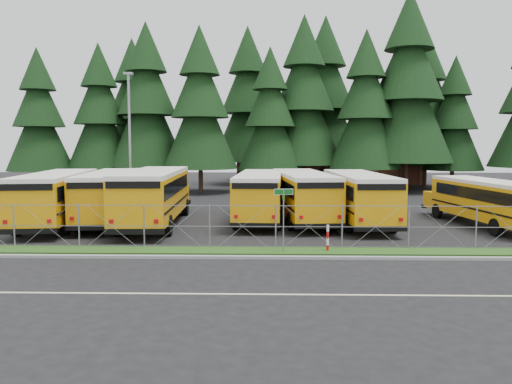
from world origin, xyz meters
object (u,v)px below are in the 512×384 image
bus_4 (260,197)px  bus_6 (357,198)px  bus_2 (155,198)px  bus_1 (113,197)px  bus_0 (59,199)px  street_sign (284,207)px  bus_east (483,203)px  bus_5 (302,197)px  light_standard (130,134)px  striped_bollard (328,238)px

bus_4 → bus_6: 5.83m
bus_2 → bus_1: bearing=158.2°
bus_0 → street_sign: bearing=-37.0°
bus_0 → bus_east: bus_0 is taller
bus_0 → bus_6: bus_0 is taller
bus_1 → bus_5: size_ratio=1.01×
light_standard → bus_6: bearing=-28.6°
bus_east → light_standard: bearing=149.3°
bus_0 → street_sign: size_ratio=4.17×
bus_1 → street_sign: bearing=-46.6°
bus_0 → light_standard: 10.63m
bus_4 → striped_bollard: 9.42m
bus_0 → bus_4: (11.71, 1.97, -0.05)m
bus_0 → bus_5: size_ratio=1.02×
bus_1 → street_sign: (10.03, -8.32, 0.50)m
bus_0 → bus_east: bearing=-7.5°
bus_0 → bus_5: (14.29, 1.84, -0.03)m
bus_east → striped_bollard: size_ratio=8.57×
bus_0 → bus_5: 14.41m
bus_2 → light_standard: light_standard is taller
bus_east → light_standard: 25.23m
bus_4 → bus_east: 12.95m
bus_east → bus_2: bearing=171.9°
bus_2 → striped_bollard: bearing=-40.2°
bus_4 → street_sign: bus_4 is taller
bus_0 → striped_bollard: bus_0 is taller
bus_4 → light_standard: bearing=144.9°
bus_6 → light_standard: size_ratio=1.13×
bus_5 → bus_east: 10.38m
bus_0 → bus_6: bearing=-4.3°
bus_4 → light_standard: (-10.15, 7.77, 4.02)m
bus_2 → bus_4: bus_2 is taller
bus_2 → street_sign: bearing=-48.1°
bus_2 → striped_bollard: bus_2 is taller
bus_1 → striped_bollard: size_ratio=9.72×
bus_east → street_sign: bearing=-156.0°
bus_2 → bus_east: size_ratio=1.19×
bus_0 → light_standard: size_ratio=1.16×
bus_2 → bus_4: size_ratio=1.09×
bus_0 → bus_2: bearing=-6.0°
bus_2 → street_sign: bus_2 is taller
light_standard → bus_0: bearing=-99.1°
bus_1 → bus_4: size_ratio=1.03×
bus_4 → bus_east: (12.82, -1.82, -0.13)m
striped_bollard → bus_east: bearing=35.9°
bus_east → bus_5: bearing=162.6°
bus_5 → bus_6: bus_5 is taller
striped_bollard → bus_5: bearing=93.3°
bus_4 → bus_east: bearing=-5.8°
striped_bollard → bus_1: bearing=146.2°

